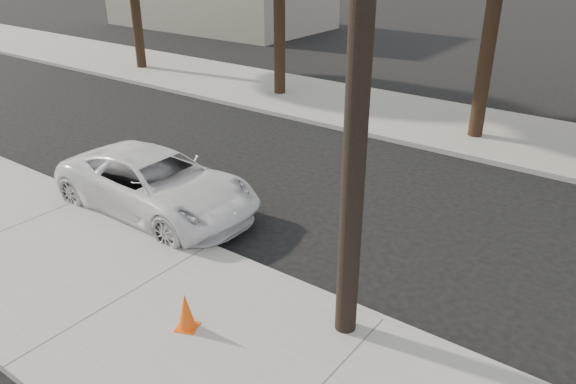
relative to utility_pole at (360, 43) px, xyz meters
name	(u,v)px	position (x,y,z in m)	size (l,w,h in m)	color
ground	(273,214)	(-3.60, 2.70, -4.70)	(120.00, 120.00, 0.00)	black
near_sidewalk	(124,300)	(-3.60, -1.60, -4.62)	(90.00, 4.40, 0.15)	gray
far_sidewalk	(424,120)	(-3.60, 11.20, -4.62)	(90.00, 5.00, 0.15)	gray
curb_near	(210,248)	(-3.60, 0.60, -4.62)	(90.00, 0.12, 0.16)	#9E9B93
utility_pole	(360,43)	(0.00, 0.00, 0.00)	(1.40, 0.34, 9.00)	black
police_cruiser	(157,184)	(-5.80, 1.22, -3.99)	(2.36, 5.11, 1.42)	white
traffic_cone	(186,312)	(-2.07, -1.53, -4.24)	(0.43, 0.43, 0.65)	#F2510C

